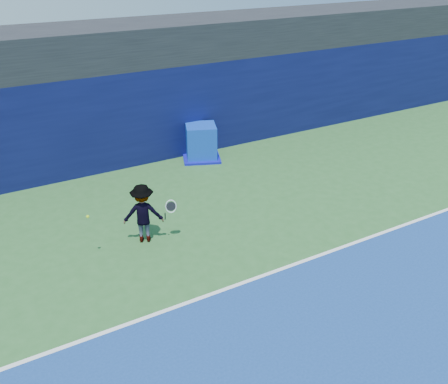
{
  "coord_description": "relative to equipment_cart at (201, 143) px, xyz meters",
  "views": [
    {
      "loc": [
        -4.64,
        -4.2,
        6.36
      ],
      "look_at": [
        0.82,
        5.2,
        1.0
      ],
      "focal_mm": 40.0,
      "sensor_mm": 36.0,
      "label": 1
    }
  ],
  "objects": [
    {
      "name": "equipment_cart",
      "position": [
        0.0,
        0.0,
        0.0
      ],
      "size": [
        1.57,
        1.57,
        1.15
      ],
      "color": "#0D36B6",
      "rests_on": "ground"
    },
    {
      "name": "back_wall_assembly",
      "position": [
        -2.47,
        0.95,
        0.97
      ],
      "size": [
        36.0,
        1.03,
        3.0
      ],
      "color": "#0B0E3D",
      "rests_on": "ground"
    },
    {
      "name": "tennis_ball",
      "position": [
        -4.9,
        -4.02,
        0.54
      ],
      "size": [
        0.07,
        0.07,
        0.07
      ],
      "color": "#AAD017",
      "rests_on": "ground"
    },
    {
      "name": "stadium_band",
      "position": [
        -2.47,
        1.95,
        3.07
      ],
      "size": [
        36.0,
        3.0,
        1.2
      ],
      "primitive_type": "cube",
      "color": "black",
      "rests_on": "back_wall_assembly"
    },
    {
      "name": "ground",
      "position": [
        -2.47,
        -9.55,
        -0.53
      ],
      "size": [
        80.0,
        80.0,
        0.0
      ],
      "primitive_type": "plane",
      "color": "#2C602B",
      "rests_on": "ground"
    },
    {
      "name": "tennis_player",
      "position": [
        -3.59,
        -3.91,
        0.21
      ],
      "size": [
        1.27,
        0.88,
        1.47
      ],
      "color": "silver",
      "rests_on": "ground"
    },
    {
      "name": "baseline",
      "position": [
        -2.47,
        -6.55,
        -0.52
      ],
      "size": [
        24.0,
        0.1,
        0.01
      ],
      "primitive_type": "cube",
      "color": "white",
      "rests_on": "ground"
    }
  ]
}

